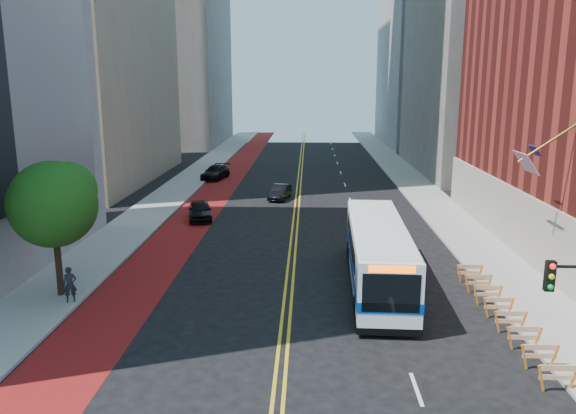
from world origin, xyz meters
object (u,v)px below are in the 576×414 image
(transit_bus, at_px, (377,254))
(car_a, at_px, (200,210))
(pedestrian, at_px, (70,285))
(car_b, at_px, (280,192))
(car_c, at_px, (215,172))
(street_tree, at_px, (54,201))

(transit_bus, xyz_separation_m, car_a, (-12.04, 14.26, -1.05))
(pedestrian, bearing_deg, car_b, 48.98)
(car_c, bearing_deg, pedestrian, -80.43)
(transit_bus, bearing_deg, pedestrian, -166.66)
(street_tree, xyz_separation_m, transit_bus, (15.83, 2.07, -3.12))
(street_tree, relative_size, car_a, 1.55)
(street_tree, distance_m, car_a, 17.27)
(car_a, height_order, car_c, same)
(car_a, xyz_separation_m, pedestrian, (-2.95, -17.30, 0.28))
(car_a, height_order, car_b, car_a)
(car_a, bearing_deg, transit_bus, -62.44)
(car_c, relative_size, pedestrian, 2.93)
(street_tree, distance_m, car_b, 26.55)
(street_tree, bearing_deg, car_c, 86.83)
(street_tree, distance_m, car_c, 35.34)
(car_c, distance_m, pedestrian, 36.03)
(transit_bus, xyz_separation_m, car_c, (-13.88, 32.97, -1.05))
(street_tree, relative_size, car_b, 1.67)
(car_a, bearing_deg, street_tree, -115.68)
(street_tree, bearing_deg, car_a, 76.93)
(car_b, distance_m, pedestrian, 26.83)
(car_a, relative_size, car_b, 1.08)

